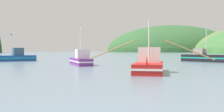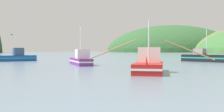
{
  "view_description": "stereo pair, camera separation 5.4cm",
  "coord_description": "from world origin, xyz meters",
  "px_view_note": "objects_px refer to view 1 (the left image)",
  "views": [
    {
      "loc": [
        -0.19,
        -3.93,
        2.15
      ],
      "look_at": [
        1.31,
        27.67,
        1.4
      ],
      "focal_mm": 41.34,
      "sensor_mm": 36.0,
      "label": 1
    },
    {
      "loc": [
        -0.13,
        -3.93,
        2.15
      ],
      "look_at": [
        1.31,
        27.67,
        1.4
      ],
      "focal_mm": 41.34,
      "sensor_mm": 36.0,
      "label": 2
    }
  ],
  "objects_px": {
    "fishing_boat_purple": "(81,60)",
    "fishing_boat_black": "(207,58)",
    "fishing_boat_blue": "(10,57)",
    "fishing_boat_red": "(149,65)"
  },
  "relations": [
    {
      "from": "fishing_boat_purple",
      "to": "fishing_boat_black",
      "type": "xyz_separation_m",
      "value": [
        21.96,
        8.22,
        0.06
      ]
    },
    {
      "from": "fishing_boat_red",
      "to": "fishing_boat_black",
      "type": "relative_size",
      "value": 1.25
    },
    {
      "from": "fishing_boat_blue",
      "to": "fishing_boat_red",
      "type": "bearing_deg",
      "value": 102.93
    },
    {
      "from": "fishing_boat_black",
      "to": "fishing_boat_blue",
      "type": "bearing_deg",
      "value": -135.71
    },
    {
      "from": "fishing_boat_red",
      "to": "fishing_boat_black",
      "type": "height_order",
      "value": "fishing_boat_black"
    },
    {
      "from": "fishing_boat_purple",
      "to": "fishing_boat_red",
      "type": "xyz_separation_m",
      "value": [
        7.39,
        -12.74,
        -0.02
      ]
    },
    {
      "from": "fishing_boat_purple",
      "to": "fishing_boat_blue",
      "type": "relative_size",
      "value": 0.82
    },
    {
      "from": "fishing_boat_black",
      "to": "fishing_boat_blue",
      "type": "distance_m",
      "value": 36.41
    },
    {
      "from": "fishing_boat_red",
      "to": "fishing_boat_blue",
      "type": "xyz_separation_m",
      "value": [
        -21.57,
        25.38,
        0.04
      ]
    },
    {
      "from": "fishing_boat_red",
      "to": "fishing_boat_black",
      "type": "xyz_separation_m",
      "value": [
        14.57,
        20.97,
        0.08
      ]
    }
  ]
}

